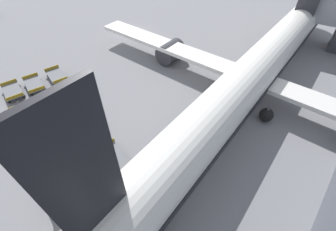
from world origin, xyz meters
The scene contains 17 objects.
ground_plane centered at (0.00, 0.00, 0.00)m, with size 500.00×500.00×0.00m, color gray.
airplane centered at (20.50, -1.08, 2.88)m, with size 42.26×46.29×11.94m.
baggage_dolly_row_near_col_a centered at (1.77, -18.65, 0.48)m, with size 3.93×2.20×0.92m.
baggage_dolly_row_near_col_b centered at (6.48, -19.62, 0.48)m, with size 3.93×2.10×0.92m.
baggage_dolly_row_near_col_c centered at (11.23, -20.53, 0.48)m, with size 3.93×2.08×0.92m.
baggage_dolly_row_near_col_d centered at (15.63, -21.40, 0.48)m, with size 3.93×2.17×0.92m.
baggage_dolly_row_mid_a_col_a centered at (2.31, -16.57, 0.48)m, with size 3.94×2.28×0.92m.
baggage_dolly_row_mid_a_col_b centered at (6.91, -17.29, 0.48)m, with size 3.94×2.33×0.92m.
baggage_dolly_row_mid_a_col_c centered at (11.48, -18.26, 0.48)m, with size 3.93×2.17×0.92m.
baggage_dolly_row_mid_a_col_d centered at (16.19, -19.18, 0.48)m, with size 3.93×2.09×0.92m.
baggage_dolly_row_mid_a_col_e centered at (20.85, -20.16, 0.48)m, with size 3.92×2.06×0.92m.
baggage_dolly_row_mid_b_col_a centered at (2.64, -14.10, 0.48)m, with size 3.93×2.19×0.92m.
baggage_dolly_row_mid_b_col_b centered at (7.27, -15.01, 0.48)m, with size 3.94×2.22×0.92m.
baggage_dolly_row_mid_b_col_c centered at (12.05, -16.14, 0.48)m, with size 3.94×2.27×0.92m.
baggage_dolly_row_mid_b_col_d centered at (16.55, -16.99, 0.48)m, with size 3.94×2.30×0.92m.
baggage_dolly_row_mid_b_col_e centered at (21.17, -18.05, 0.48)m, with size 3.93×2.14×0.92m.
stand_guidance_stripe centered at (19.35, -11.02, 0.00)m, with size 2.17×33.55×0.01m.
Camera 1 is at (26.51, -21.88, 15.27)m, focal length 24.00 mm.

